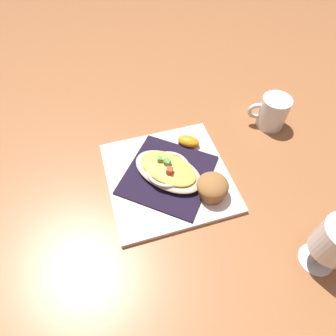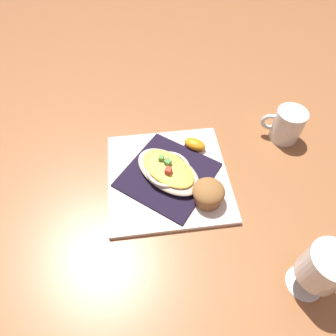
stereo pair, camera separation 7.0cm
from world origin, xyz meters
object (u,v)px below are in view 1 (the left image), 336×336
object	(u,v)px
gratin_dish	(168,170)
stemmed_glass	(336,242)
muffin	(212,187)
coffee_mug	(272,113)
square_plate	(168,177)
orange_garnish	(188,142)

from	to	relation	value
gratin_dish	stemmed_glass	world-z (taller)	stemmed_glass
muffin	coffee_mug	xyz separation A→B (m)	(-0.20, 0.24, 0.00)
gratin_dish	muffin	xyz separation A→B (m)	(0.07, 0.09, 0.01)
square_plate	coffee_mug	world-z (taller)	coffee_mug
gratin_dish	orange_garnish	world-z (taller)	gratin_dish
square_plate	orange_garnish	xyz separation A→B (m)	(-0.09, 0.07, 0.02)
gratin_dish	coffee_mug	world-z (taller)	coffee_mug
square_plate	muffin	world-z (taller)	muffin
orange_garnish	muffin	bearing A→B (deg)	4.99
square_plate	stemmed_glass	bearing A→B (deg)	43.97
muffin	stemmed_glass	xyz separation A→B (m)	(0.19, 0.17, 0.05)
square_plate	stemmed_glass	distance (m)	0.38
square_plate	muffin	size ratio (longest dim) A/B	4.02
coffee_mug	stemmed_glass	world-z (taller)	stemmed_glass
gratin_dish	coffee_mug	xyz separation A→B (m)	(-0.13, 0.33, 0.01)
muffin	stemmed_glass	world-z (taller)	stemmed_glass
gratin_dish	square_plate	bearing A→B (deg)	62.47
muffin	orange_garnish	size ratio (longest dim) A/B	1.08
coffee_mug	muffin	bearing A→B (deg)	-49.57
muffin	coffee_mug	size ratio (longest dim) A/B	0.67
orange_garnish	coffee_mug	distance (m)	0.26
muffin	orange_garnish	bearing A→B (deg)	-175.01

